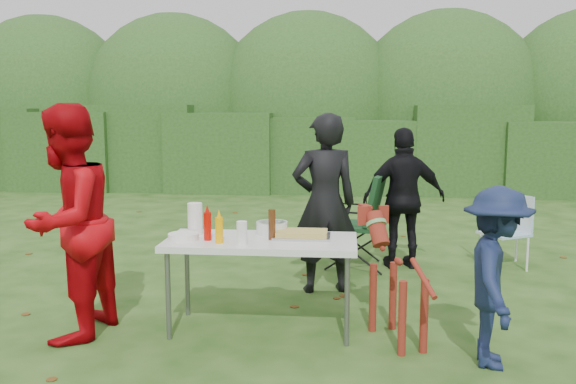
# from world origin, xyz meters

# --- Properties ---
(ground) EXTENTS (80.00, 80.00, 0.00)m
(ground) POSITION_xyz_m (0.00, 0.00, 0.00)
(ground) COLOR #1E4211
(hedge_row) EXTENTS (22.00, 1.40, 1.70)m
(hedge_row) POSITION_xyz_m (0.00, 8.00, 0.85)
(hedge_row) COLOR #23471C
(hedge_row) RESTS_ON ground
(shrub_backdrop) EXTENTS (20.00, 2.60, 3.20)m
(shrub_backdrop) POSITION_xyz_m (0.00, 9.60, 1.60)
(shrub_backdrop) COLOR #3D6628
(shrub_backdrop) RESTS_ON ground
(folding_table) EXTENTS (1.50, 0.70, 0.74)m
(folding_table) POSITION_xyz_m (0.28, -0.15, 0.69)
(folding_table) COLOR silver
(folding_table) RESTS_ON ground
(person_cook) EXTENTS (0.71, 0.56, 1.72)m
(person_cook) POSITION_xyz_m (0.73, 0.94, 0.86)
(person_cook) COLOR black
(person_cook) RESTS_ON ground
(person_red_jacket) EXTENTS (0.78, 0.95, 1.80)m
(person_red_jacket) POSITION_xyz_m (-1.17, -0.45, 0.90)
(person_red_jacket) COLOR #B0040B
(person_red_jacket) RESTS_ON ground
(person_black_puffy) EXTENTS (0.96, 0.53, 1.55)m
(person_black_puffy) POSITION_xyz_m (1.57, 1.90, 0.78)
(person_black_puffy) COLOR black
(person_black_puffy) RESTS_ON ground
(child) EXTENTS (0.57, 0.86, 1.25)m
(child) POSITION_xyz_m (1.97, -0.66, 0.62)
(child) COLOR #141E40
(child) RESTS_ON ground
(dog) EXTENTS (0.75, 1.08, 0.95)m
(dog) POSITION_xyz_m (1.34, -0.30, 0.47)
(dog) COLOR maroon
(dog) RESTS_ON ground
(camping_chair) EXTENTS (0.80, 0.80, 1.06)m
(camping_chair) POSITION_xyz_m (1.02, 1.89, 0.53)
(camping_chair) COLOR #14381B
(camping_chair) RESTS_ON ground
(lawn_chair) EXTENTS (0.65, 0.65, 0.81)m
(lawn_chair) POSITION_xyz_m (2.70, 2.07, 0.40)
(lawn_chair) COLOR #4490BA
(lawn_chair) RESTS_ON ground
(food_tray) EXTENTS (0.45, 0.30, 0.02)m
(food_tray) POSITION_xyz_m (0.59, -0.06, 0.75)
(food_tray) COLOR #B7B7BA
(food_tray) RESTS_ON folding_table
(focaccia_bread) EXTENTS (0.40, 0.26, 0.04)m
(focaccia_bread) POSITION_xyz_m (0.59, -0.06, 0.78)
(focaccia_bread) COLOR tan
(focaccia_bread) RESTS_ON food_tray
(mustard_bottle) EXTENTS (0.06, 0.06, 0.20)m
(mustard_bottle) POSITION_xyz_m (-0.02, -0.32, 0.84)
(mustard_bottle) COLOR #FFAC00
(mustard_bottle) RESTS_ON folding_table
(ketchup_bottle) EXTENTS (0.06, 0.06, 0.22)m
(ketchup_bottle) POSITION_xyz_m (-0.13, -0.23, 0.85)
(ketchup_bottle) COLOR #B20C03
(ketchup_bottle) RESTS_ON folding_table
(beer_bottle) EXTENTS (0.06, 0.06, 0.24)m
(beer_bottle) POSITION_xyz_m (0.36, -0.16, 0.86)
(beer_bottle) COLOR #47230F
(beer_bottle) RESTS_ON folding_table
(paper_towel_roll) EXTENTS (0.12, 0.12, 0.26)m
(paper_towel_roll) POSITION_xyz_m (-0.28, -0.03, 0.87)
(paper_towel_roll) COLOR white
(paper_towel_roll) RESTS_ON folding_table
(cup_stack) EXTENTS (0.08, 0.08, 0.18)m
(cup_stack) POSITION_xyz_m (0.16, -0.36, 0.83)
(cup_stack) COLOR white
(cup_stack) RESTS_ON folding_table
(pasta_bowl) EXTENTS (0.26, 0.26, 0.10)m
(pasta_bowl) POSITION_xyz_m (0.34, 0.07, 0.79)
(pasta_bowl) COLOR silver
(pasta_bowl) RESTS_ON folding_table
(plate_stack) EXTENTS (0.24, 0.24, 0.05)m
(plate_stack) POSITION_xyz_m (-0.33, -0.23, 0.77)
(plate_stack) COLOR white
(plate_stack) RESTS_ON folding_table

